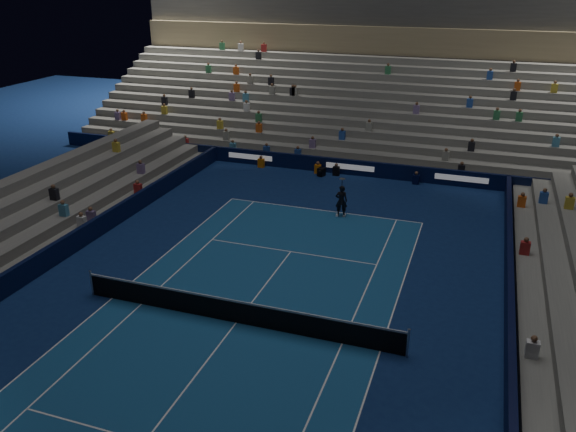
{
  "coord_description": "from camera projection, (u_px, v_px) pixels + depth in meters",
  "views": [
    {
      "loc": [
        7.95,
        -17.08,
        12.24
      ],
      "look_at": [
        0.0,
        6.0,
        2.0
      ],
      "focal_mm": 36.35,
      "sensor_mm": 36.0,
      "label": 1
    }
  ],
  "objects": [
    {
      "name": "sponsor_barrier_west",
      "position": [
        26.0,
        271.0,
        24.73
      ],
      "size": [
        0.25,
        37.0,
        1.0
      ],
      "primitive_type": "cube",
      "color": "black",
      "rests_on": "ground"
    },
    {
      "name": "court_surface",
      "position": [
        236.0,
        323.0,
        22.01
      ],
      "size": [
        10.97,
        23.77,
        0.01
      ],
      "primitive_type": "cube",
      "color": "navy",
      "rests_on": "ground"
    },
    {
      "name": "sponsor_barrier_far",
      "position": [
        350.0,
        167.0,
        37.95
      ],
      "size": [
        44.0,
        0.25,
        1.0
      ],
      "primitive_type": "cube",
      "color": "black",
      "rests_on": "ground"
    },
    {
      "name": "tennis_net",
      "position": [
        236.0,
        311.0,
        21.82
      ],
      "size": [
        12.9,
        0.1,
        1.1
      ],
      "color": "#B2B2B7",
      "rests_on": "ground"
    },
    {
      "name": "sponsor_barrier_east",
      "position": [
        510.0,
        364.0,
        18.91
      ],
      "size": [
        0.25,
        37.0,
        1.0
      ],
      "primitive_type": "cube",
      "color": "black",
      "rests_on": "ground"
    },
    {
      "name": "tennis_player",
      "position": [
        341.0,
        201.0,
        31.28
      ],
      "size": [
        0.73,
        0.56,
        1.77
      ],
      "primitive_type": "imported",
      "rotation": [
        0.0,
        0.0,
        3.38
      ],
      "color": "black",
      "rests_on": "ground"
    },
    {
      "name": "grandstand_main",
      "position": [
        380.0,
        96.0,
        45.03
      ],
      "size": [
        44.0,
        15.2,
        11.2
      ],
      "color": "slate",
      "rests_on": "ground"
    },
    {
      "name": "ground",
      "position": [
        236.0,
        323.0,
        22.01
      ],
      "size": [
        90.0,
        90.0,
        0.0
      ],
      "primitive_type": "plane",
      "color": "#0D1F4E",
      "rests_on": "ground"
    },
    {
      "name": "broadcast_camera",
      "position": [
        321.0,
        172.0,
        37.74
      ],
      "size": [
        0.51,
        0.89,
        0.53
      ],
      "color": "black",
      "rests_on": "ground"
    }
  ]
}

